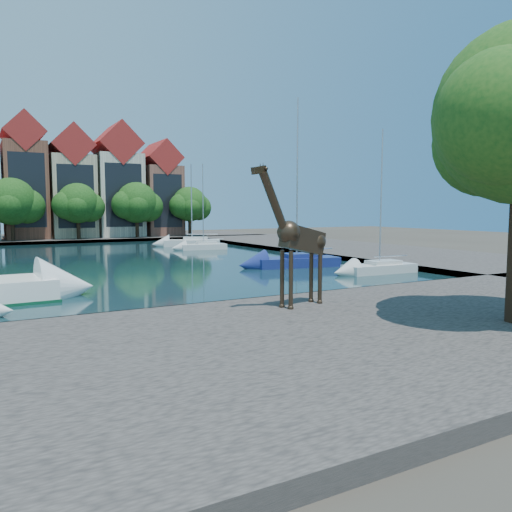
{
  "coord_description": "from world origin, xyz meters",
  "views": [
    {
      "loc": [
        -9.42,
        -20.07,
        4.61
      ],
      "look_at": [
        1.33,
        -0.51,
        2.48
      ],
      "focal_mm": 35.0,
      "sensor_mm": 36.0,
      "label": 1
    }
  ],
  "objects": [
    {
      "name": "ground",
      "position": [
        0.0,
        0.0,
        0.0
      ],
      "size": [
        160.0,
        160.0,
        0.0
      ],
      "primitive_type": "plane",
      "color": "#38332B",
      "rests_on": "ground"
    },
    {
      "name": "water_basin",
      "position": [
        0.0,
        24.0,
        0.04
      ],
      "size": [
        38.0,
        50.0,
        0.08
      ],
      "primitive_type": "cube",
      "color": "black",
      "rests_on": "ground"
    },
    {
      "name": "near_quay",
      "position": [
        0.0,
        -7.0,
        0.25
      ],
      "size": [
        50.0,
        14.0,
        0.5
      ],
      "primitive_type": "cube",
      "color": "#514B46",
      "rests_on": "ground"
    },
    {
      "name": "far_quay",
      "position": [
        0.0,
        56.0,
        0.25
      ],
      "size": [
        60.0,
        16.0,
        0.5
      ],
      "primitive_type": "cube",
      "color": "#514B46",
      "rests_on": "ground"
    },
    {
      "name": "right_quay",
      "position": [
        25.0,
        24.0,
        0.25
      ],
      "size": [
        14.0,
        52.0,
        0.5
      ],
      "primitive_type": "cube",
      "color": "#514B46",
      "rests_on": "ground"
    },
    {
      "name": "townhouse_center",
      "position": [
        -4.0,
        55.99,
        8.36
      ],
      "size": [
        5.44,
        9.18,
        16.93
      ],
      "color": "brown",
      "rests_on": "far_quay"
    },
    {
      "name": "townhouse_east_inner",
      "position": [
        2.0,
        55.99,
        7.73
      ],
      "size": [
        5.94,
        9.18,
        15.79
      ],
      "color": "tan",
      "rests_on": "far_quay"
    },
    {
      "name": "townhouse_east_mid",
      "position": [
        8.5,
        55.99,
        8.1
      ],
      "size": [
        6.43,
        9.18,
        16.65
      ],
      "color": "beige",
      "rests_on": "far_quay"
    },
    {
      "name": "townhouse_east_end",
      "position": [
        15.0,
        55.99,
        7.11
      ],
      "size": [
        5.44,
        9.18,
        14.43
      ],
      "color": "brown",
      "rests_on": "far_quay"
    },
    {
      "name": "far_tree_mid_west",
      "position": [
        -5.89,
        50.49,
        5.29
      ],
      "size": [
        7.8,
        6.0,
        8.0
      ],
      "color": "#332114",
      "rests_on": "far_quay"
    },
    {
      "name": "far_tree_mid_east",
      "position": [
        2.1,
        50.49,
        5.13
      ],
      "size": [
        7.02,
        5.4,
        7.52
      ],
      "color": "#332114",
      "rests_on": "far_quay"
    },
    {
      "name": "far_tree_east",
      "position": [
        10.11,
        50.49,
        5.24
      ],
      "size": [
        7.54,
        5.8,
        7.84
      ],
      "color": "#332114",
      "rests_on": "far_quay"
    },
    {
      "name": "far_tree_far_east",
      "position": [
        18.09,
        50.49,
        5.08
      ],
      "size": [
        6.76,
        5.2,
        7.36
      ],
      "color": "#332114",
      "rests_on": "far_quay"
    },
    {
      "name": "giraffe_statue",
      "position": [
        2.1,
        -2.71,
        3.33
      ],
      "size": [
        4.01,
        1.36,
        5.77
      ],
      "color": "#34261A",
      "rests_on": "near_quay"
    },
    {
      "name": "sailboat_right_a",
      "position": [
        15.0,
        6.27,
        0.57
      ],
      "size": [
        5.45,
        2.12,
        9.97
      ],
      "color": "silver",
      "rests_on": "water_basin"
    },
    {
      "name": "sailboat_right_b",
      "position": [
        12.0,
        12.29,
        0.67
      ],
      "size": [
        6.87,
        3.38,
        12.9
      ],
      "color": "navy",
      "rests_on": "water_basin"
    },
    {
      "name": "sailboat_right_c",
      "position": [
        12.0,
        30.99,
        0.57
      ],
      "size": [
        5.18,
        2.39,
        9.38
      ],
      "color": "silver",
      "rests_on": "water_basin"
    },
    {
      "name": "sailboat_right_d",
      "position": [
        12.7,
        36.19,
        0.67
      ],
      "size": [
        7.01,
        4.6,
        9.78
      ],
      "color": "silver",
      "rests_on": "water_basin"
    }
  ]
}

